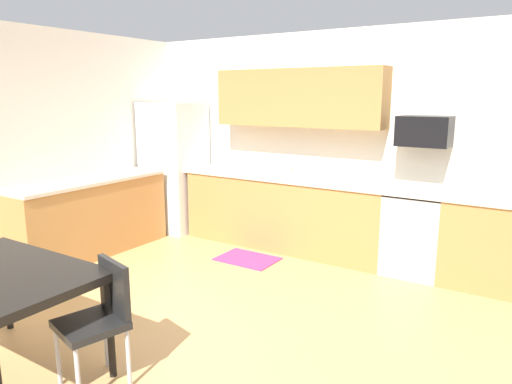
# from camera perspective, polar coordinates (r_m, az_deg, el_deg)

# --- Properties ---
(ground_plane) EXTENTS (12.00, 12.00, 0.00)m
(ground_plane) POSITION_cam_1_polar(r_m,az_deg,el_deg) (4.18, -7.70, -15.96)
(ground_plane) COLOR tan
(wall_back) EXTENTS (5.80, 0.10, 2.70)m
(wall_back) POSITION_cam_1_polar(r_m,az_deg,el_deg) (6.00, 8.58, 5.98)
(wall_back) COLOR silver
(wall_back) RESTS_ON ground
(wall_left) EXTENTS (0.10, 5.80, 2.70)m
(wall_left) POSITION_cam_1_polar(r_m,az_deg,el_deg) (5.83, -28.47, 4.54)
(wall_left) COLOR silver
(wall_left) RESTS_ON ground
(cabinet_run_back) EXTENTS (2.69, 0.60, 0.90)m
(cabinet_run_back) POSITION_cam_1_polar(r_m,az_deg,el_deg) (6.02, 3.41, -2.59)
(cabinet_run_back) COLOR #AD7A42
(cabinet_run_back) RESTS_ON ground
(cabinet_run_back_right) EXTENTS (0.86, 0.60, 0.90)m
(cabinet_run_back_right) POSITION_cam_1_polar(r_m,az_deg,el_deg) (5.33, 26.39, -5.72)
(cabinet_run_back_right) COLOR #AD7A42
(cabinet_run_back_right) RESTS_ON ground
(cabinet_run_left) EXTENTS (0.60, 2.00, 0.90)m
(cabinet_run_left) POSITION_cam_1_polar(r_m,az_deg,el_deg) (6.13, -19.52, -3.00)
(cabinet_run_left) COLOR #AD7A42
(cabinet_run_left) RESTS_ON ground
(countertop_back) EXTENTS (4.80, 0.64, 0.04)m
(countertop_back) POSITION_cam_1_polar(r_m,az_deg,el_deg) (5.74, 7.02, 1.44)
(countertop_back) COLOR beige
(countertop_back) RESTS_ON cabinet_run_back
(countertop_left) EXTENTS (0.64, 2.00, 0.04)m
(countertop_left) POSITION_cam_1_polar(r_m,az_deg,el_deg) (6.03, -19.82, 1.32)
(countertop_left) COLOR beige
(countertop_left) RESTS_ON cabinet_run_left
(upper_cabinets_back) EXTENTS (2.20, 0.34, 0.70)m
(upper_cabinets_back) POSITION_cam_1_polar(r_m,az_deg,el_deg) (5.90, 5.14, 11.32)
(upper_cabinets_back) COLOR #AD7A42
(refrigerator) EXTENTS (0.76, 0.70, 1.83)m
(refrigerator) POSITION_cam_1_polar(r_m,az_deg,el_deg) (6.89, -9.86, 3.04)
(refrigerator) COLOR white
(refrigerator) RESTS_ON ground
(oven_range) EXTENTS (0.60, 0.60, 0.91)m
(oven_range) POSITION_cam_1_polar(r_m,az_deg,el_deg) (5.44, 18.73, -4.71)
(oven_range) COLOR #999BA0
(oven_range) RESTS_ON ground
(microwave) EXTENTS (0.54, 0.36, 0.32)m
(microwave) POSITION_cam_1_polar(r_m,az_deg,el_deg) (5.35, 19.76, 6.97)
(microwave) COLOR black
(sink_basin) EXTENTS (0.48, 0.40, 0.14)m
(sink_basin) POSITION_cam_1_polar(r_m,az_deg,el_deg) (5.95, 3.09, 1.48)
(sink_basin) COLOR #A5A8AD
(sink_basin) RESTS_ON countertop_back
(sink_faucet) EXTENTS (0.02, 0.02, 0.24)m
(sink_faucet) POSITION_cam_1_polar(r_m,az_deg,el_deg) (6.08, 3.95, 3.22)
(sink_faucet) COLOR #B2B5BA
(sink_faucet) RESTS_ON countertop_back
(chair_near_table) EXTENTS (0.49, 0.49, 0.85)m
(chair_near_table) POSITION_cam_1_polar(r_m,az_deg,el_deg) (3.39, -18.40, -13.85)
(chair_near_table) COLOR black
(chair_near_table) RESTS_ON ground
(floor_mat) EXTENTS (0.70, 0.50, 0.01)m
(floor_mat) POSITION_cam_1_polar(r_m,az_deg,el_deg) (5.69, -1.04, -8.12)
(floor_mat) COLOR #CC3372
(floor_mat) RESTS_ON ground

